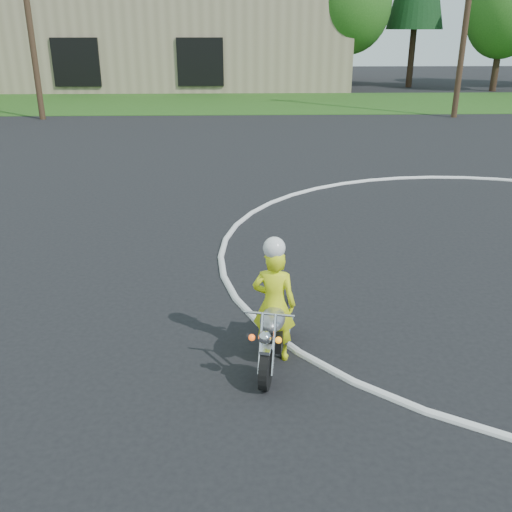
{
  "coord_description": "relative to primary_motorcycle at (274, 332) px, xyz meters",
  "views": [
    {
      "loc": [
        -5.65,
        -7.19,
        4.12
      ],
      "look_at": [
        -5.41,
        0.31,
        1.1
      ],
      "focal_mm": 40.0,
      "sensor_mm": 36.0,
      "label": 1
    }
  ],
  "objects": [
    {
      "name": "grass_strip",
      "position": [
        5.21,
        27.72,
        -0.44
      ],
      "size": [
        120.0,
        10.0,
        0.02
      ],
      "primitive_type": "cube",
      "color": "#1E4714",
      "rests_on": "ground"
    },
    {
      "name": "primary_motorcycle",
      "position": [
        0.0,
        0.0,
        0.0
      ],
      "size": [
        0.73,
        1.75,
        0.93
      ],
      "rotation": [
        0.0,
        0.0,
        -0.22
      ],
      "color": "black",
      "rests_on": "ground"
    },
    {
      "name": "rider_primary_grp",
      "position": [
        0.0,
        0.13,
        0.38
      ],
      "size": [
        0.64,
        0.49,
        1.72
      ],
      "rotation": [
        0.0,
        0.0,
        -0.22
      ],
      "color": "#E5F119",
      "rests_on": "ground"
    },
    {
      "name": "warehouse",
      "position": [
        -12.79,
        40.72,
        3.71
      ],
      "size": [
        41.0,
        17.0,
        8.3
      ],
      "color": "tan",
      "rests_on": "ground"
    },
    {
      "name": "utility_poles",
      "position": [
        10.21,
        21.72,
        4.74
      ],
      "size": [
        41.6,
        1.12,
        10.0
      ],
      "color": "#473321",
      "rests_on": "ground"
    }
  ]
}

